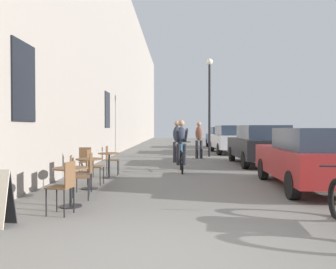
{
  "coord_description": "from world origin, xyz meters",
  "views": [
    {
      "loc": [
        0.07,
        -3.68,
        1.45
      ],
      "look_at": [
        -0.29,
        12.24,
        1.13
      ],
      "focal_mm": 36.76,
      "sensor_mm": 36.0,
      "label": 1
    }
  ],
  "objects_px": {
    "cafe_table_mid": "(89,167)",
    "cyclist_on_bicycle": "(181,147)",
    "cafe_chair_mid_toward_wall": "(93,164)",
    "parked_car_second": "(260,144)",
    "pedestrian_near": "(177,139)",
    "cafe_table_near": "(71,178)",
    "cafe_table_far": "(109,160)",
    "cafe_chair_near_toward_wall": "(64,184)",
    "cafe_chair_far_toward_street": "(110,158)",
    "cafe_chair_mid_toward_street": "(86,170)",
    "pedestrian_mid": "(199,138)",
    "street_lamp": "(209,95)",
    "cafe_chair_near_toward_street": "(76,174)",
    "parked_car_third": "(230,139)",
    "parked_car_fourth": "(221,137)",
    "parked_car_nearest": "(310,157)",
    "cafe_chair_far_toward_wall": "(86,160)"
  },
  "relations": [
    {
      "from": "cafe_table_near",
      "to": "cafe_table_far",
      "type": "bearing_deg",
      "value": 90.02
    },
    {
      "from": "cafe_chair_near_toward_wall",
      "to": "pedestrian_near",
      "type": "xyz_separation_m",
      "value": [
        1.91,
        8.68,
        0.46
      ]
    },
    {
      "from": "cafe_chair_far_toward_street",
      "to": "parked_car_third",
      "type": "bearing_deg",
      "value": 60.55
    },
    {
      "from": "cafe_chair_near_toward_street",
      "to": "parked_car_fourth",
      "type": "height_order",
      "value": "parked_car_fourth"
    },
    {
      "from": "cyclist_on_bicycle",
      "to": "cafe_chair_mid_toward_street",
      "type": "bearing_deg",
      "value": -118.62
    },
    {
      "from": "cafe_chair_near_toward_wall",
      "to": "cafe_chair_far_toward_street",
      "type": "bearing_deg",
      "value": 91.81
    },
    {
      "from": "cyclist_on_bicycle",
      "to": "parked_car_second",
      "type": "distance_m",
      "value": 3.65
    },
    {
      "from": "cafe_chair_near_toward_wall",
      "to": "street_lamp",
      "type": "distance_m",
      "value": 12.4
    },
    {
      "from": "cafe_table_mid",
      "to": "cafe_chair_far_toward_wall",
      "type": "distance_m",
      "value": 1.83
    },
    {
      "from": "cafe_chair_near_toward_wall",
      "to": "parked_car_nearest",
      "type": "distance_m",
      "value": 5.62
    },
    {
      "from": "cafe_chair_near_toward_wall",
      "to": "cafe_chair_mid_toward_street",
      "type": "height_order",
      "value": "same"
    },
    {
      "from": "cafe_chair_near_toward_wall",
      "to": "cafe_chair_far_toward_wall",
      "type": "relative_size",
      "value": 1.0
    },
    {
      "from": "cafe_chair_far_toward_street",
      "to": "parked_car_fourth",
      "type": "bearing_deg",
      "value": 70.06
    },
    {
      "from": "cafe_table_mid",
      "to": "street_lamp",
      "type": "relative_size",
      "value": 0.15
    },
    {
      "from": "cafe_table_far",
      "to": "cafe_chair_far_toward_street",
      "type": "xyz_separation_m",
      "value": [
        -0.08,
        0.57,
        -0.0
      ]
    },
    {
      "from": "pedestrian_near",
      "to": "parked_car_third",
      "type": "xyz_separation_m",
      "value": [
        3.04,
        5.16,
        -0.16
      ]
    },
    {
      "from": "pedestrian_near",
      "to": "cafe_table_mid",
      "type": "bearing_deg",
      "value": -108.5
    },
    {
      "from": "cafe_chair_mid_toward_wall",
      "to": "parked_car_second",
      "type": "relative_size",
      "value": 0.21
    },
    {
      "from": "cafe_table_near",
      "to": "cafe_table_far",
      "type": "relative_size",
      "value": 1.0
    },
    {
      "from": "cafe_chair_far_toward_wall",
      "to": "parked_car_third",
      "type": "distance_m",
      "value": 11.23
    },
    {
      "from": "cafe_chair_near_toward_street",
      "to": "cafe_chair_mid_toward_wall",
      "type": "height_order",
      "value": "same"
    },
    {
      "from": "cafe_chair_mid_toward_wall",
      "to": "pedestrian_near",
      "type": "xyz_separation_m",
      "value": [
        2.17,
        5.64,
        0.46
      ]
    },
    {
      "from": "cafe_chair_mid_toward_street",
      "to": "pedestrian_near",
      "type": "distance_m",
      "value": 7.16
    },
    {
      "from": "cafe_chair_near_toward_street",
      "to": "parked_car_nearest",
      "type": "relative_size",
      "value": 0.22
    },
    {
      "from": "street_lamp",
      "to": "parked_car_third",
      "type": "height_order",
      "value": "street_lamp"
    },
    {
      "from": "cafe_chair_near_toward_wall",
      "to": "pedestrian_near",
      "type": "height_order",
      "value": "pedestrian_near"
    },
    {
      "from": "cafe_chair_mid_toward_wall",
      "to": "parked_car_second",
      "type": "height_order",
      "value": "parked_car_second"
    },
    {
      "from": "cafe_table_near",
      "to": "parked_car_fourth",
      "type": "distance_m",
      "value": 19.41
    },
    {
      "from": "cafe_chair_far_toward_street",
      "to": "cafe_chair_far_toward_wall",
      "type": "height_order",
      "value": "same"
    },
    {
      "from": "cafe_chair_mid_toward_street",
      "to": "parked_car_second",
      "type": "distance_m",
      "value": 7.9
    },
    {
      "from": "cafe_chair_mid_toward_street",
      "to": "pedestrian_mid",
      "type": "height_order",
      "value": "pedestrian_mid"
    },
    {
      "from": "cafe_table_mid",
      "to": "street_lamp",
      "type": "bearing_deg",
      "value": 67.9
    },
    {
      "from": "cyclist_on_bicycle",
      "to": "parked_car_second",
      "type": "relative_size",
      "value": 0.41
    },
    {
      "from": "cyclist_on_bicycle",
      "to": "cafe_chair_far_toward_street",
      "type": "bearing_deg",
      "value": -156.11
    },
    {
      "from": "cafe_table_far",
      "to": "pedestrian_near",
      "type": "xyz_separation_m",
      "value": [
        1.98,
        4.44,
        0.45
      ]
    },
    {
      "from": "cafe_table_mid",
      "to": "cyclist_on_bicycle",
      "type": "height_order",
      "value": "cyclist_on_bicycle"
    },
    {
      "from": "cafe_chair_far_toward_street",
      "to": "parked_car_fourth",
      "type": "xyz_separation_m",
      "value": [
        5.26,
        14.49,
        0.26
      ]
    },
    {
      "from": "cafe_table_far",
      "to": "cafe_chair_far_toward_street",
      "type": "distance_m",
      "value": 0.58
    },
    {
      "from": "cafe_chair_near_toward_street",
      "to": "pedestrian_mid",
      "type": "distance_m",
      "value": 9.84
    },
    {
      "from": "parked_car_second",
      "to": "cafe_chair_far_toward_wall",
      "type": "bearing_deg",
      "value": -148.4
    },
    {
      "from": "cafe_chair_mid_toward_wall",
      "to": "pedestrian_near",
      "type": "distance_m",
      "value": 6.06
    },
    {
      "from": "cafe_chair_near_toward_street",
      "to": "cafe_table_mid",
      "type": "relative_size",
      "value": 1.24
    },
    {
      "from": "cafe_chair_near_toward_wall",
      "to": "cafe_chair_mid_toward_wall",
      "type": "relative_size",
      "value": 1.0
    },
    {
      "from": "cafe_table_near",
      "to": "cafe_chair_mid_toward_street",
      "type": "xyz_separation_m",
      "value": [
        -0.04,
        1.24,
        -0.0
      ]
    },
    {
      "from": "cyclist_on_bicycle",
      "to": "cafe_chair_near_toward_wall",
      "type": "bearing_deg",
      "value": -109.46
    },
    {
      "from": "cafe_chair_far_toward_street",
      "to": "pedestrian_mid",
      "type": "bearing_deg",
      "value": 61.54
    },
    {
      "from": "cyclist_on_bicycle",
      "to": "parked_car_nearest",
      "type": "xyz_separation_m",
      "value": [
        2.97,
        -3.27,
        -0.06
      ]
    },
    {
      "from": "pedestrian_near",
      "to": "parked_car_second",
      "type": "xyz_separation_m",
      "value": [
        3.2,
        -0.93,
        -0.18
      ]
    },
    {
      "from": "cafe_chair_mid_toward_wall",
      "to": "street_lamp",
      "type": "distance_m",
      "value": 9.72
    },
    {
      "from": "cafe_table_mid",
      "to": "parked_car_second",
      "type": "bearing_deg",
      "value": 45.24
    }
  ]
}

